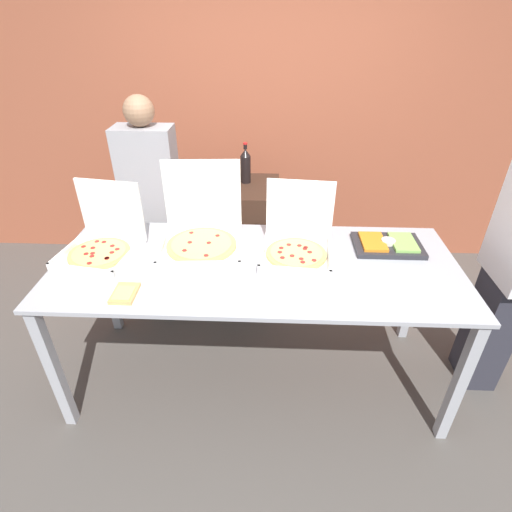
{
  "coord_description": "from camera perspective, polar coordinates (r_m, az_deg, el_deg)",
  "views": [
    {
      "loc": [
        0.08,
        -1.92,
        2.18
      ],
      "look_at": [
        0.0,
        0.0,
        0.96
      ],
      "focal_mm": 28.0,
      "sensor_mm": 36.0,
      "label": 1
    }
  ],
  "objects": [
    {
      "name": "ground_plane",
      "position": [
        2.91,
        0.0,
        -16.27
      ],
      "size": [
        16.0,
        16.0,
        0.0
      ],
      "primitive_type": "plane",
      "color": "#514C47"
    },
    {
      "name": "soda_can_silver",
      "position": [
        3.27,
        -5.87,
        11.84
      ],
      "size": [
        0.07,
        0.07,
        0.12
      ],
      "color": "silver",
      "rests_on": "sideboard_podium"
    },
    {
      "name": "buffet_table",
      "position": [
        2.36,
        0.0,
        -3.04
      ],
      "size": [
        2.33,
        0.95,
        0.91
      ],
      "color": "#A8AAB2",
      "rests_on": "ground_plane"
    },
    {
      "name": "paper_plate_front_left",
      "position": [
        2.15,
        -18.22,
        -5.2
      ],
      "size": [
        0.24,
        0.24,
        0.03
      ],
      "color": "white",
      "rests_on": "buffet_table"
    },
    {
      "name": "person_guest_cap",
      "position": [
        3.07,
        -14.4,
        6.36
      ],
      "size": [
        0.4,
        0.22,
        1.7
      ],
      "rotation": [
        0.0,
        0.0,
        3.14
      ],
      "color": "#473D33",
      "rests_on": "ground_plane"
    },
    {
      "name": "soda_bottle",
      "position": [
        3.18,
        -1.5,
        12.8
      ],
      "size": [
        0.08,
        0.08,
        0.31
      ],
      "color": "black",
      "rests_on": "sideboard_podium"
    },
    {
      "name": "veggie_tray",
      "position": [
        2.57,
        18.3,
        1.59
      ],
      "size": [
        0.41,
        0.28,
        0.05
      ],
      "color": "#28282D",
      "rests_on": "buffet_table"
    },
    {
      "name": "soda_can_colored",
      "position": [
        3.34,
        -4.06,
        12.34
      ],
      "size": [
        0.07,
        0.07,
        0.12
      ],
      "color": "gold",
      "rests_on": "sideboard_podium"
    },
    {
      "name": "brick_wall_behind",
      "position": [
        3.7,
        1.21,
        20.17
      ],
      "size": [
        10.0,
        0.06,
        2.8
      ],
      "color": "#9E5138",
      "rests_on": "ground_plane"
    },
    {
      "name": "sideboard_podium",
      "position": [
        3.38,
        -2.1,
        2.29
      ],
      "size": [
        0.61,
        0.55,
        0.98
      ],
      "color": "#382319",
      "rests_on": "ground_plane"
    },
    {
      "name": "pizza_box_near_right",
      "position": [
        2.37,
        5.88,
        1.85
      ],
      "size": [
        0.44,
        0.46,
        0.4
      ],
      "rotation": [
        0.0,
        0.0,
        -0.1
      ],
      "color": "white",
      "rests_on": "buffet_table"
    },
    {
      "name": "pizza_box_far_right",
      "position": [
        2.47,
        -7.74,
        3.39
      ],
      "size": [
        0.51,
        0.53,
        0.48
      ],
      "rotation": [
        0.0,
        0.0,
        0.07
      ],
      "color": "white",
      "rests_on": "buffet_table"
    },
    {
      "name": "pizza_box_far_left",
      "position": [
        2.52,
        -21.1,
        1.76
      ],
      "size": [
        0.46,
        0.48,
        0.4
      ],
      "rotation": [
        0.0,
        0.0,
        -0.16
      ],
      "color": "white",
      "rests_on": "buffet_table"
    }
  ]
}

